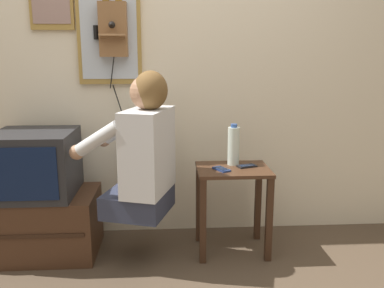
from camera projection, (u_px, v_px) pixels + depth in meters
The scene contains 10 objects.
wall_back at pixel (163, 55), 2.79m from camera, with size 6.80×0.05×2.55m.
side_table at pixel (233, 190), 2.64m from camera, with size 0.46×0.36×0.57m.
person at pixel (143, 151), 2.43m from camera, with size 0.62×0.55×0.87m.
tv_stand at pixel (41, 224), 2.64m from camera, with size 0.72×0.47×0.41m.
television at pixel (35, 164), 2.55m from camera, with size 0.49×0.49×0.40m.
wall_phone_antique at pixel (113, 29), 2.66m from camera, with size 0.22×0.18×0.77m.
wall_mirror at pixel (109, 31), 2.70m from camera, with size 0.42×0.03×0.70m.
cell_phone_held at pixel (221, 169), 2.55m from camera, with size 0.11×0.14×0.01m.
cell_phone_spare at pixel (247, 166), 2.63m from camera, with size 0.14×0.10×0.01m.
water_bottle at pixel (234, 146), 2.66m from camera, with size 0.08×0.08×0.27m.
Camera 1 is at (0.02, -1.64, 1.28)m, focal length 38.00 mm.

